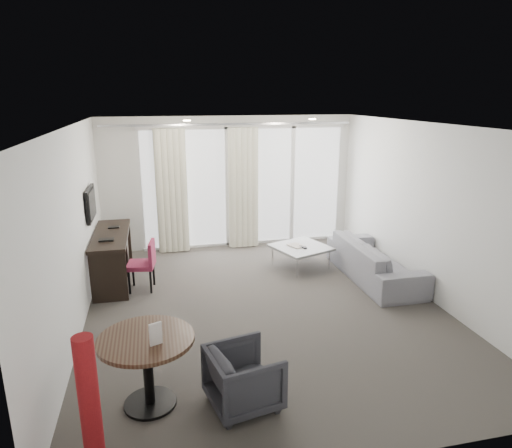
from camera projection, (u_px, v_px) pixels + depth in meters
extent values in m
cube|color=#433E39|center=(265.00, 308.00, 6.63)|extent=(5.00, 6.00, 0.00)
cube|color=white|center=(266.00, 125.00, 5.92)|extent=(5.00, 6.00, 0.00)
cube|color=silver|center=(73.00, 233.00, 5.75)|extent=(0.00, 6.00, 2.60)
cube|color=silver|center=(428.00, 212.00, 6.81)|extent=(0.00, 6.00, 2.60)
cube|color=silver|center=(360.00, 324.00, 3.46)|extent=(5.00, 0.00, 2.60)
cylinder|color=#FFE0B2|center=(187.00, 121.00, 7.24)|extent=(0.12, 0.12, 0.02)
cylinder|color=#FFE0B2|center=(312.00, 119.00, 7.68)|extent=(0.12, 0.12, 0.02)
cylinder|color=maroon|center=(90.00, 411.00, 3.51)|extent=(0.31, 0.31, 1.27)
imported|color=#2B2B31|center=(244.00, 378.00, 4.48)|extent=(0.79, 0.77, 0.61)
imported|color=slate|center=(374.00, 260.00, 7.63)|extent=(0.85, 2.17, 0.63)
cube|color=#4D4D50|center=(232.00, 227.00, 10.94)|extent=(5.60, 3.00, 0.12)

